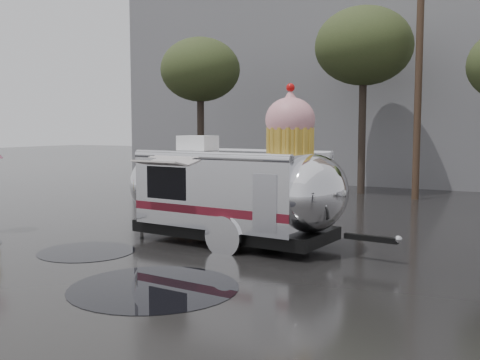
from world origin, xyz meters
The scene contains 8 objects.
ground centered at (0.00, 0.00, 0.00)m, with size 120.00×120.00×0.00m, color black.
puddles centered at (-1.25, -0.44, 0.01)m, with size 8.71×4.35×0.01m.
grey_building centered at (-4.00, 24.00, 6.50)m, with size 22.00×12.00×13.00m, color slate.
utility_pole centered at (2.50, 14.00, 4.62)m, with size 1.60×0.28×9.00m.
tree_left centered at (-7.00, 13.00, 5.48)m, with size 3.64×3.64×6.95m.
tree_mid centered at (0.00, 15.00, 6.34)m, with size 4.20×4.20×8.03m.
barricade_row centered at (-5.55, 9.96, 0.52)m, with size 4.30×0.80×1.00m.
airstream_trailer centered at (0.12, 3.11, 1.40)m, with size 7.40×3.01×4.00m.
Camera 1 is at (6.67, -9.15, 2.91)m, focal length 42.00 mm.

